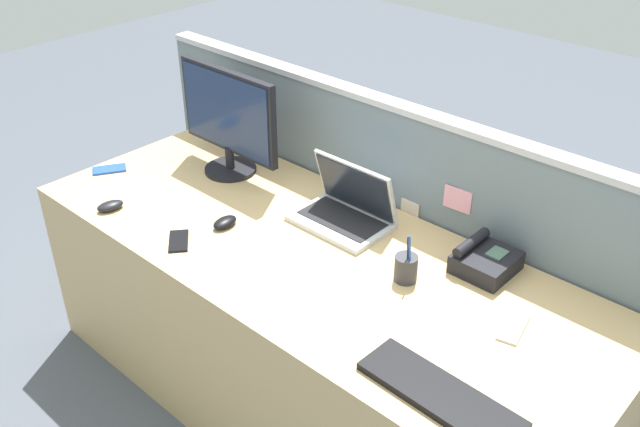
{
  "coord_description": "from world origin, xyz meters",
  "views": [
    {
      "loc": [
        1.37,
        -1.45,
        2.08
      ],
      "look_at": [
        0.0,
        0.05,
        0.85
      ],
      "focal_mm": 39.44,
      "sensor_mm": 36.0,
      "label": 1
    }
  ],
  "objects_px": {
    "cell_phone_white_slab": "(513,327)",
    "cell_phone_black_slab": "(179,241)",
    "computer_mouse_left_hand": "(110,206)",
    "desk_phone": "(485,260)",
    "computer_mouse_right_hand": "(225,222)",
    "desktop_monitor": "(228,118)",
    "pen_cup": "(406,268)",
    "cell_phone_blue_case": "(109,169)",
    "laptop": "(347,207)",
    "keyboard_main": "(440,395)"
  },
  "relations": [
    {
      "from": "keyboard_main",
      "to": "cell_phone_white_slab",
      "type": "relative_size",
      "value": 3.0
    },
    {
      "from": "desk_phone",
      "to": "computer_mouse_left_hand",
      "type": "xyz_separation_m",
      "value": [
        -1.23,
        -0.61,
        -0.02
      ]
    },
    {
      "from": "keyboard_main",
      "to": "computer_mouse_left_hand",
      "type": "xyz_separation_m",
      "value": [
        -1.45,
        -0.04,
        0.01
      ]
    },
    {
      "from": "cell_phone_white_slab",
      "to": "computer_mouse_right_hand",
      "type": "bearing_deg",
      "value": 178.41
    },
    {
      "from": "cell_phone_white_slab",
      "to": "cell_phone_black_slab",
      "type": "xyz_separation_m",
      "value": [
        -1.09,
        -0.38,
        0.0
      ]
    },
    {
      "from": "cell_phone_blue_case",
      "to": "computer_mouse_right_hand",
      "type": "bearing_deg",
      "value": 34.17
    },
    {
      "from": "cell_phone_blue_case",
      "to": "desktop_monitor",
      "type": "bearing_deg",
      "value": 73.5
    },
    {
      "from": "computer_mouse_right_hand",
      "to": "pen_cup",
      "type": "bearing_deg",
      "value": 10.91
    },
    {
      "from": "keyboard_main",
      "to": "pen_cup",
      "type": "height_order",
      "value": "pen_cup"
    },
    {
      "from": "desktop_monitor",
      "to": "computer_mouse_left_hand",
      "type": "height_order",
      "value": "desktop_monitor"
    },
    {
      "from": "desk_phone",
      "to": "computer_mouse_right_hand",
      "type": "bearing_deg",
      "value": -154.4
    },
    {
      "from": "keyboard_main",
      "to": "cell_phone_black_slab",
      "type": "relative_size",
      "value": 3.4
    },
    {
      "from": "desktop_monitor",
      "to": "computer_mouse_left_hand",
      "type": "distance_m",
      "value": 0.57
    },
    {
      "from": "laptop",
      "to": "desk_phone",
      "type": "height_order",
      "value": "laptop"
    },
    {
      "from": "computer_mouse_left_hand",
      "to": "cell_phone_blue_case",
      "type": "relative_size",
      "value": 0.75
    },
    {
      "from": "keyboard_main",
      "to": "desk_phone",
      "type": "bearing_deg",
      "value": 112.46
    },
    {
      "from": "cell_phone_white_slab",
      "to": "cell_phone_blue_case",
      "type": "relative_size",
      "value": 1.12
    },
    {
      "from": "computer_mouse_right_hand",
      "to": "computer_mouse_left_hand",
      "type": "distance_m",
      "value": 0.46
    },
    {
      "from": "computer_mouse_right_hand",
      "to": "cell_phone_black_slab",
      "type": "relative_size",
      "value": 0.76
    },
    {
      "from": "desktop_monitor",
      "to": "cell_phone_white_slab",
      "type": "relative_size",
      "value": 3.43
    },
    {
      "from": "laptop",
      "to": "cell_phone_black_slab",
      "type": "distance_m",
      "value": 0.61
    },
    {
      "from": "computer_mouse_left_hand",
      "to": "cell_phone_black_slab",
      "type": "xyz_separation_m",
      "value": [
        0.36,
        0.04,
        -0.01
      ]
    },
    {
      "from": "cell_phone_white_slab",
      "to": "cell_phone_black_slab",
      "type": "height_order",
      "value": "same"
    },
    {
      "from": "laptop",
      "to": "cell_phone_black_slab",
      "type": "height_order",
      "value": "laptop"
    },
    {
      "from": "desk_phone",
      "to": "cell_phone_blue_case",
      "type": "bearing_deg",
      "value": -163.93
    },
    {
      "from": "pen_cup",
      "to": "cell_phone_blue_case",
      "type": "xyz_separation_m",
      "value": [
        -1.35,
        -0.22,
        -0.04
      ]
    },
    {
      "from": "desk_phone",
      "to": "cell_phone_black_slab",
      "type": "xyz_separation_m",
      "value": [
        -0.87,
        -0.57,
        -0.03
      ]
    },
    {
      "from": "pen_cup",
      "to": "cell_phone_black_slab",
      "type": "distance_m",
      "value": 0.8
    },
    {
      "from": "cell_phone_black_slab",
      "to": "cell_phone_blue_case",
      "type": "xyz_separation_m",
      "value": [
        -0.64,
        0.14,
        0.0
      ]
    },
    {
      "from": "desktop_monitor",
      "to": "computer_mouse_left_hand",
      "type": "relative_size",
      "value": 5.13
    },
    {
      "from": "desktop_monitor",
      "to": "desk_phone",
      "type": "bearing_deg",
      "value": 4.63
    },
    {
      "from": "computer_mouse_right_hand",
      "to": "cell_phone_white_slab",
      "type": "height_order",
      "value": "computer_mouse_right_hand"
    },
    {
      "from": "desktop_monitor",
      "to": "pen_cup",
      "type": "height_order",
      "value": "desktop_monitor"
    },
    {
      "from": "keyboard_main",
      "to": "cell_phone_blue_case",
      "type": "xyz_separation_m",
      "value": [
        -1.73,
        0.14,
        -0.01
      ]
    },
    {
      "from": "pen_cup",
      "to": "cell_phone_blue_case",
      "type": "relative_size",
      "value": 1.32
    },
    {
      "from": "desk_phone",
      "to": "pen_cup",
      "type": "relative_size",
      "value": 1.09
    },
    {
      "from": "desktop_monitor",
      "to": "cell_phone_black_slab",
      "type": "xyz_separation_m",
      "value": [
        0.27,
        -0.48,
        -0.23
      ]
    },
    {
      "from": "desk_phone",
      "to": "pen_cup",
      "type": "distance_m",
      "value": 0.27
    },
    {
      "from": "desk_phone",
      "to": "computer_mouse_right_hand",
      "type": "xyz_separation_m",
      "value": [
        -0.83,
        -0.4,
        -0.02
      ]
    },
    {
      "from": "laptop",
      "to": "cell_phone_white_slab",
      "type": "xyz_separation_m",
      "value": [
        0.75,
        -0.12,
        -0.05
      ]
    },
    {
      "from": "computer_mouse_right_hand",
      "to": "cell_phone_blue_case",
      "type": "xyz_separation_m",
      "value": [
        -0.68,
        -0.04,
        -0.01
      ]
    },
    {
      "from": "desk_phone",
      "to": "cell_phone_white_slab",
      "type": "xyz_separation_m",
      "value": [
        0.22,
        -0.2,
        -0.03
      ]
    },
    {
      "from": "computer_mouse_left_hand",
      "to": "cell_phone_black_slab",
      "type": "distance_m",
      "value": 0.37
    },
    {
      "from": "pen_cup",
      "to": "cell_phone_black_slab",
      "type": "xyz_separation_m",
      "value": [
        -0.71,
        -0.36,
        -0.04
      ]
    },
    {
      "from": "cell_phone_black_slab",
      "to": "pen_cup",
      "type": "bearing_deg",
      "value": -23.59
    },
    {
      "from": "computer_mouse_left_hand",
      "to": "computer_mouse_right_hand",
      "type": "bearing_deg",
      "value": 38.66
    },
    {
      "from": "laptop",
      "to": "keyboard_main",
      "type": "height_order",
      "value": "laptop"
    },
    {
      "from": "computer_mouse_right_hand",
      "to": "pen_cup",
      "type": "xyz_separation_m",
      "value": [
        0.67,
        0.18,
        0.03
      ]
    },
    {
      "from": "desk_phone",
      "to": "cell_phone_black_slab",
      "type": "relative_size",
      "value": 1.46
    },
    {
      "from": "keyboard_main",
      "to": "pen_cup",
      "type": "relative_size",
      "value": 2.55
    }
  ]
}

